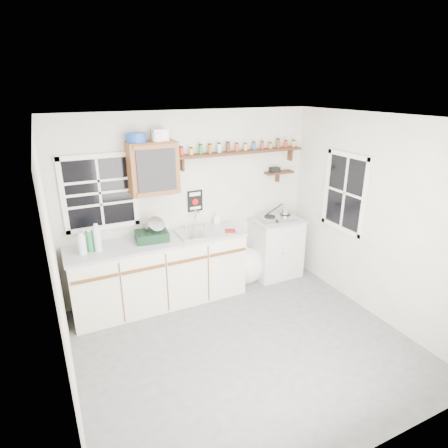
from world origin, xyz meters
The scene contains 18 objects.
room centered at (0.00, 0.00, 1.25)m, with size 3.64×3.24×2.54m.
main_cabinet centered at (-0.58, 1.30, 0.46)m, with size 2.31×0.63×0.92m.
right_cabinet centered at (1.25, 1.32, 0.46)m, with size 0.73×0.57×0.91m.
sink centered at (-0.05, 1.30, 0.93)m, with size 0.52×0.44×0.29m.
upper_cabinet centered at (-0.55, 1.44, 1.82)m, with size 0.60×0.32×0.65m.
upper_cabinet_clutter centered at (-0.60, 1.44, 2.21)m, with size 0.50×0.24×0.14m.
spice_shelf centered at (0.71, 1.51, 1.93)m, with size 1.91×0.18×0.35m.
secondary_shelf centered at (1.36, 1.52, 1.58)m, with size 0.45×0.16×0.24m.
warning_sign centered at (0.05, 1.59, 1.28)m, with size 0.22×0.02×0.30m.
window_back centered at (-1.20, 1.59, 1.55)m, with size 0.93×0.03×0.98m.
window_right centered at (1.79, 0.55, 1.45)m, with size 0.03×0.78×1.08m.
water_bottles centered at (-1.41, 1.28, 1.06)m, with size 0.27×0.16×0.35m.
dish_rack centered at (-0.64, 1.32, 1.02)m, with size 0.43×0.34×0.30m.
soap_bottle centered at (0.35, 1.52, 1.01)m, with size 0.08×0.08×0.18m, color silver.
rag centered at (0.38, 1.15, 0.93)m, with size 0.14×0.12×0.02m, color maroon.
hotplate centered at (1.24, 1.31, 0.95)m, with size 0.57×0.35×0.08m.
saucepan centered at (1.37, 1.31, 1.02)m, with size 0.35×0.15×0.15m.
trash_bag centered at (0.76, 1.35, 0.23)m, with size 0.48×0.43×0.55m.
Camera 1 is at (-1.75, -3.08, 2.78)m, focal length 30.00 mm.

